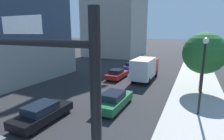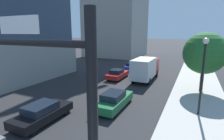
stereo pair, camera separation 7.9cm
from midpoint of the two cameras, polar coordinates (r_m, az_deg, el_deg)
sidewalk at (r=18.94m, az=25.88°, el=-9.17°), size 5.19×120.00×0.15m
traffic_light_pole at (r=4.37m, az=-23.59°, el=-12.94°), size 4.99×0.48×6.78m
street_lamp at (r=14.98m, az=27.43°, el=1.15°), size 0.44×0.44×5.99m
street_tree at (r=21.39m, az=27.72°, el=4.78°), size 4.44×4.44×6.43m
car_black at (r=14.39m, az=-21.37°, el=-12.67°), size 1.94×4.69×1.44m
car_green at (r=15.69m, az=0.78°, el=-9.67°), size 1.85×4.76×1.49m
car_blue at (r=31.64m, az=6.70°, el=1.23°), size 1.80×4.38×1.37m
car_red at (r=25.41m, az=1.81°, el=-1.30°), size 1.89×4.39×1.41m
box_truck at (r=24.96m, az=10.77°, el=0.73°), size 2.38×6.95×3.11m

